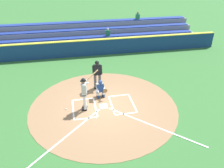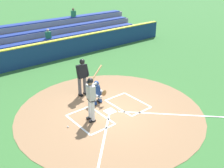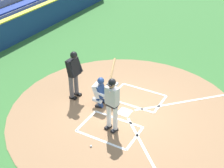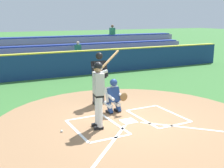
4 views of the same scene
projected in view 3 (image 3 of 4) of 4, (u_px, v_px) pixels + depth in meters
The scene contains 7 objects.
ground_plane at pixel (125, 112), 11.02m from camera, with size 120.00×120.00×0.00m, color #387033.
dirt_circle at pixel (125, 112), 11.01m from camera, with size 8.00×8.00×0.01m, color #99704C.
home_plate_and_chalk at pixel (148, 120), 10.64m from camera, with size 7.93×4.91×0.01m.
batter at pixel (112, 101), 9.69m from camera, with size 1.02×0.59×2.13m.
catcher at pixel (101, 91), 11.10m from camera, with size 0.64×0.62×1.13m.
plate_umpire at pixel (74, 72), 11.27m from camera, with size 0.59×0.43×1.86m.
baseball at pixel (91, 146), 9.52m from camera, with size 0.07×0.07×0.07m, color white.
Camera 3 is at (7.97, 3.94, 6.59)m, focal length 51.22 mm.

